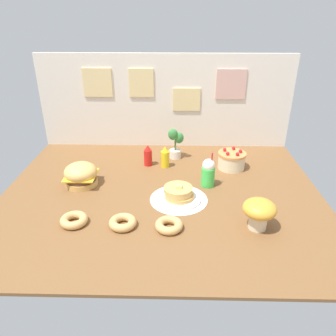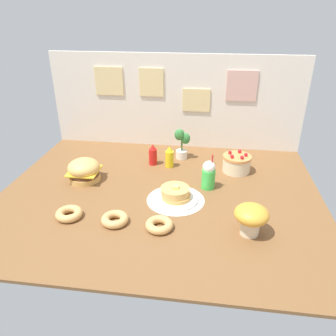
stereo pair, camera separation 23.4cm
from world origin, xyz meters
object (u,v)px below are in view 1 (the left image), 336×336
(pancake_stack, at_px, (179,194))
(cream_soda_cup, at_px, (208,173))
(mushroom_stool, at_px, (259,211))
(donut_pink_glaze, at_px, (74,220))
(mustard_bottle, at_px, (165,157))
(potted_plant, at_px, (175,142))
(burger, at_px, (81,175))
(layer_cake, at_px, (232,160))
(donut_vanilla, at_px, (169,225))
(ketchup_bottle, at_px, (148,156))
(donut_chocolate, at_px, (123,222))

(pancake_stack, relative_size, cream_soda_cup, 1.13)
(mushroom_stool, bearing_deg, cream_soda_cup, 116.64)
(mushroom_stool, bearing_deg, donut_pink_glaze, 179.31)
(mustard_bottle, height_order, potted_plant, potted_plant)
(mustard_bottle, xyz_separation_m, mushroom_stool, (0.58, -0.81, 0.03))
(burger, height_order, layer_cake, burger)
(cream_soda_cup, height_order, potted_plant, potted_plant)
(cream_soda_cup, relative_size, donut_pink_glaze, 1.61)
(mustard_bottle, distance_m, mushroom_stool, 1.00)
(layer_cake, height_order, mustard_bottle, mustard_bottle)
(pancake_stack, height_order, potted_plant, potted_plant)
(donut_pink_glaze, height_order, mushroom_stool, mushroom_stool)
(donut_vanilla, bearing_deg, layer_cake, 59.32)
(mustard_bottle, relative_size, cream_soda_cup, 0.67)
(pancake_stack, relative_size, ketchup_bottle, 1.70)
(ketchup_bottle, xyz_separation_m, potted_plant, (0.22, 0.15, 0.06))
(ketchup_bottle, xyz_separation_m, mushroom_stool, (0.72, -0.84, 0.03))
(pancake_stack, height_order, mushroom_stool, mushroom_stool)
(layer_cake, relative_size, donut_vanilla, 1.34)
(layer_cake, xyz_separation_m, mushroom_stool, (0.04, -0.80, 0.05))
(pancake_stack, xyz_separation_m, layer_cake, (0.43, 0.50, 0.03))
(pancake_stack, distance_m, ketchup_bottle, 0.59)
(ketchup_bottle, distance_m, cream_soda_cup, 0.57)
(donut_pink_glaze, relative_size, potted_plant, 0.61)
(donut_vanilla, relative_size, mushroom_stool, 0.85)
(mustard_bottle, bearing_deg, layer_cake, -1.26)
(layer_cake, bearing_deg, ketchup_bottle, 176.81)
(burger, bearing_deg, donut_vanilla, -38.43)
(ketchup_bottle, xyz_separation_m, donut_pink_glaze, (-0.39, -0.83, -0.06))
(cream_soda_cup, height_order, mushroom_stool, cream_soda_cup)
(layer_cake, height_order, donut_chocolate, layer_cake)
(donut_vanilla, bearing_deg, burger, 141.57)
(burger, height_order, donut_pink_glaze, burger)
(ketchup_bottle, bearing_deg, donut_pink_glaze, -115.07)
(potted_plant, bearing_deg, pancake_stack, -87.60)
(ketchup_bottle, relative_size, potted_plant, 0.66)
(burger, xyz_separation_m, layer_cake, (1.15, 0.30, -0.01))
(burger, bearing_deg, donut_pink_glaze, -80.74)
(donut_pink_glaze, distance_m, mushroom_stool, 1.11)
(donut_chocolate, relative_size, mushroom_stool, 0.85)
(potted_plant, bearing_deg, cream_soda_cup, -63.36)
(mustard_bottle, relative_size, donut_chocolate, 1.08)
(donut_chocolate, bearing_deg, layer_cake, 46.39)
(potted_plant, bearing_deg, burger, -144.42)
(donut_chocolate, bearing_deg, mustard_bottle, 74.44)
(pancake_stack, bearing_deg, donut_vanilla, -100.12)
(layer_cake, relative_size, potted_plant, 0.82)
(ketchup_bottle, xyz_separation_m, donut_chocolate, (-0.09, -0.85, -0.06))
(donut_chocolate, distance_m, donut_vanilla, 0.28)
(mustard_bottle, relative_size, potted_plant, 0.66)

